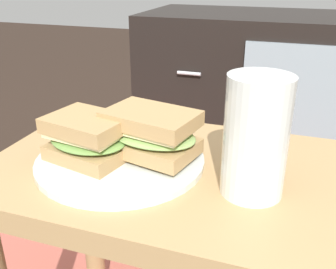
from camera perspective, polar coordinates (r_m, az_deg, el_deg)
side_table at (r=0.63m, az=0.85°, el=-11.86°), size 0.56×0.36×0.46m
tv_cabinet at (r=1.51m, az=15.25°, el=5.66°), size 0.96×0.46×0.58m
area_rug at (r=1.26m, az=-5.33°, el=-12.08°), size 1.25×0.87×0.01m
plate at (r=0.59m, az=-6.98°, el=-3.78°), size 0.25×0.25×0.01m
sandwich_front at (r=0.58m, az=-11.69°, el=-0.49°), size 0.14×0.12×0.07m
sandwich_back at (r=0.57m, az=-2.57°, el=0.19°), size 0.16×0.12×0.07m
beer_glass at (r=0.50m, az=12.77°, el=-0.66°), size 0.08×0.08×0.16m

